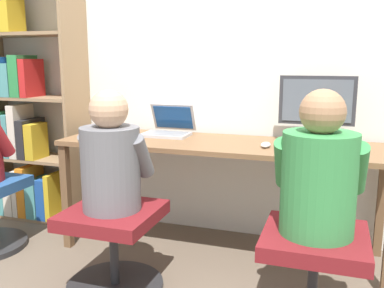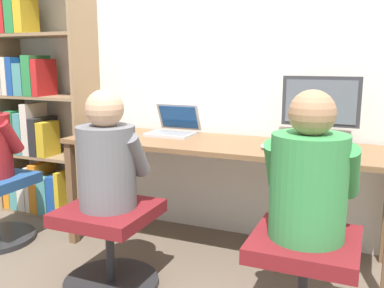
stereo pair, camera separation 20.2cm
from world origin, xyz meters
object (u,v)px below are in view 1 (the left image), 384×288
Objects in this scene: keyboard at (315,148)px; desktop_monitor at (316,109)px; office_chair_left at (313,272)px; person_at_monitor at (319,174)px; person_at_laptop at (111,159)px; laptop at (168,129)px; bookshelf at (22,114)px; office_chair_right at (114,243)px.

desktop_monitor is at bearing 92.68° from keyboard.
desktop_monitor reaches higher than keyboard.
person_at_monitor is (0.00, 0.00, 0.47)m from office_chair_left.
keyboard is 1.15m from person_at_laptop.
laptop is at bearing 143.03° from person_at_monitor.
office_chair_left is 2.44m from bookshelf.
person_at_monitor is at bearing -85.37° from keyboard.
laptop is at bearing 142.87° from office_chair_left.
office_chair_right is 0.84× the size of person_at_laptop.
laptop is 0.77× the size of keyboard.
office_chair_left is 1.13m from person_at_laptop.
desktop_monitor is at bearing 94.09° from person_at_monitor.
bookshelf reaches higher than keyboard.
person_at_monitor is at bearing -85.91° from desktop_monitor.
desktop_monitor is 1.46× the size of laptop.
person_at_monitor is 2.37m from bookshelf.
desktop_monitor is 0.98m from laptop.
bookshelf is at bearing 146.99° from person_at_laptop.
desktop_monitor is 1.04m from office_chair_left.
person_at_monitor is at bearing -19.07° from bookshelf.
person_at_monitor reaches higher than keyboard.
person_at_laptop reaches higher than office_chair_left.
desktop_monitor is 1.12× the size of keyboard.
bookshelf is at bearing 174.63° from keyboard.
bookshelf is at bearing 146.84° from office_chair_right.
person_at_laptop is (-0.98, -0.80, -0.21)m from desktop_monitor.
person_at_laptop reaches higher than keyboard.
desktop_monitor is 0.30m from keyboard.
office_chair_left is at bearing 0.25° from person_at_laptop.
laptop is 1.00m from keyboard.
desktop_monitor is 0.86× the size of office_chair_right.
person_at_laptop is at bearing 90.00° from office_chair_right.
person_at_monitor is 1.04× the size of person_at_laptop.
desktop_monitor reaches higher than laptop.
desktop_monitor is at bearing 39.37° from office_chair_right.
keyboard is 0.77× the size of office_chair_left.
laptop is (-0.97, -0.02, -0.17)m from desktop_monitor.
laptop is 1.38m from office_chair_left.
bookshelf is (-1.22, 0.01, 0.05)m from laptop.
person_at_monitor reaches higher than office_chair_left.
office_chair_right is (-0.98, -0.80, -0.68)m from desktop_monitor.
keyboard is (0.98, -0.20, -0.03)m from laptop.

